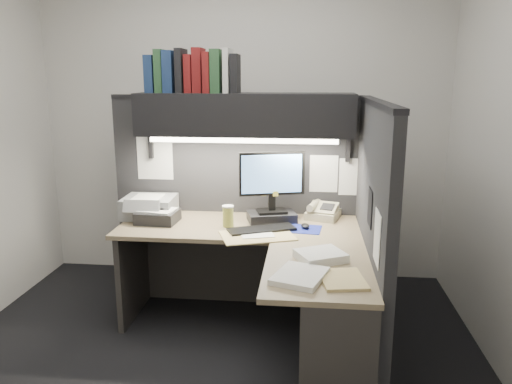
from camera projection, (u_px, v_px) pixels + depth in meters
floor at (212, 359)px, 3.19m from camera, size 3.50×3.50×0.00m
wall_back at (242, 125)px, 4.34m from camera, size 3.50×0.04×2.70m
wall_front at (104, 226)px, 1.43m from camera, size 3.50×0.04×2.70m
partition_back at (236, 203)px, 3.91m from camera, size 1.90×0.06×1.60m
partition_right at (371, 236)px, 3.08m from camera, size 0.06×1.50×1.60m
desk at (279, 298)px, 3.04m from camera, size 1.70×1.53×0.73m
overhead_shelf at (245, 114)px, 3.56m from camera, size 1.55×0.34×0.30m
task_light_tube at (243, 140)px, 3.47m from camera, size 1.32×0.04×0.04m
monitor at (272, 194)px, 3.60m from camera, size 0.47×0.29×0.51m
keyboard at (262, 230)px, 3.42m from camera, size 0.48×0.33×0.02m
mousepad at (304, 229)px, 3.46m from camera, size 0.26×0.24×0.00m
mouse at (305, 226)px, 3.47m from camera, size 0.07×0.10×0.03m
telephone at (323, 212)px, 3.72m from camera, size 0.28×0.29×0.09m
coffee_cup at (228, 217)px, 3.51m from camera, size 0.09×0.09×0.14m
printer at (150, 207)px, 3.76m from camera, size 0.38×0.33×0.15m
notebook_stack at (158, 217)px, 3.62m from camera, size 0.30×0.25×0.08m
open_folder at (257, 236)px, 3.31m from camera, size 0.55×0.45×0.01m
paper_stack_a at (321, 256)px, 2.88m from camera, size 0.33×0.31×0.05m
paper_stack_b at (300, 276)px, 2.62m from camera, size 0.32×0.36×0.03m
manila_stack at (343, 279)px, 2.59m from camera, size 0.26×0.31×0.02m
binder_row at (193, 72)px, 3.53m from camera, size 0.67×0.26×0.31m
pinned_papers at (285, 182)px, 3.45m from camera, size 1.76×1.31×0.51m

